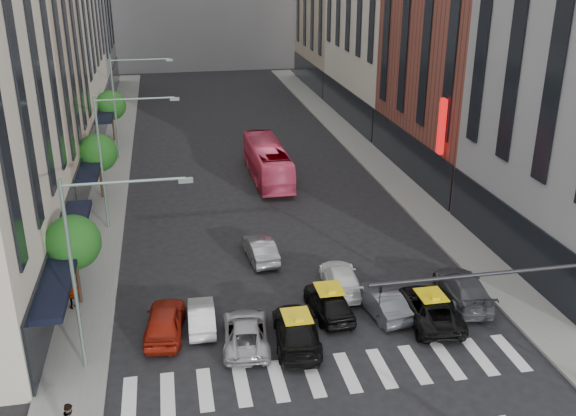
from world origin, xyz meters
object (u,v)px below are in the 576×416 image
car_red (165,321)px  bus (267,161)px  streetlamp_mid (115,145)px  streetlamp_far (125,94)px  pedestrian_far (73,295)px  streetlamp_near (93,250)px  car_white_front (201,316)px  taxi_left (297,330)px  taxi_center (329,302)px

car_red → bus: (8.70, 22.02, 0.76)m
streetlamp_mid → streetlamp_far: bearing=90.0°
car_red → pedestrian_far: pedestrian_far is taller
streetlamp_near → streetlamp_far: same height
car_red → streetlamp_far: bearing=-78.1°
streetlamp_far → pedestrian_far: size_ratio=5.56×
pedestrian_far → streetlamp_mid: bearing=-125.1°
streetlamp_near → pedestrian_far: streetlamp_near is taller
streetlamp_mid → car_red: streetlamp_mid is taller
streetlamp_near → bus: bearing=64.9°
streetlamp_mid → car_red: bearing=-79.2°
streetlamp_mid → streetlamp_near: bearing=-90.0°
bus → pedestrian_far: bearing=54.3°
streetlamp_far → bus: 14.45m
bus → streetlamp_near: bearing=64.5°
streetlamp_near → streetlamp_far: 32.00m
car_red → car_white_front: bearing=-161.6°
streetlamp_mid → car_white_front: streetlamp_mid is taller
streetlamp_far → car_white_front: size_ratio=2.39×
car_white_front → car_red: bearing=13.1°
streetlamp_near → car_red: streetlamp_near is taller
taxi_left → bus: bearing=-90.2°
car_red → taxi_left: bearing=169.2°
bus → taxi_center: bearing=88.8°
streetlamp_near → streetlamp_mid: size_ratio=1.00×
streetlamp_mid → streetlamp_far: (0.00, 16.00, 0.00)m
taxi_left → pedestrian_far: bearing=-19.8°
taxi_left → bus: bus is taller
streetlamp_near → pedestrian_far: 7.59m
streetlamp_mid → car_red: size_ratio=2.00×
streetlamp_near → taxi_center: 12.43m
streetlamp_mid → pedestrian_far: 11.88m
pedestrian_far → car_white_front: bearing=132.1°
car_red → taxi_left: size_ratio=0.87×
streetlamp_far → car_white_front: bearing=-81.4°
streetlamp_mid → taxi_center: streetlamp_mid is taller
streetlamp_far → taxi_center: 31.93m
car_white_front → taxi_center: 6.58m
car_white_front → streetlamp_near: bearing=31.3°
streetlamp_near → taxi_left: size_ratio=1.74×
taxi_left → streetlamp_far: bearing=-68.7°
taxi_left → streetlamp_mid: bearing=-55.0°
car_red → car_white_front: size_ratio=1.20×
streetlamp_far → bus: (11.35, -7.80, -4.38)m
streetlamp_mid → car_white_front: 15.12m
streetlamp_near → taxi_center: (11.03, 2.49, -5.16)m
pedestrian_far → bus: bearing=-149.7°
streetlamp_far → taxi_center: streetlamp_far is taller
taxi_center → streetlamp_mid: bearing=-55.1°
taxi_left → pedestrian_far: size_ratio=3.20×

